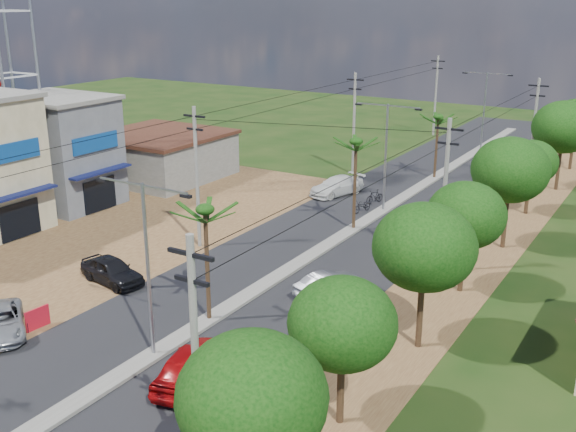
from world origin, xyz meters
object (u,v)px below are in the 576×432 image
at_px(car_white_far, 337,186).
at_px(roadside_sign, 38,319).
at_px(car_red_near, 194,365).
at_px(car_silver_mid, 330,285).
at_px(car_parked_dark, 112,271).
at_px(car_parked_silver, 1,323).

height_order(car_white_far, roadside_sign, car_white_far).
bearing_deg(car_red_near, car_silver_mid, -107.33).
bearing_deg(car_parked_dark, car_white_far, 3.37).
height_order(car_parked_silver, car_parked_dark, car_parked_dark).
height_order(car_red_near, car_silver_mid, car_red_near).
distance_m(car_red_near, car_parked_dark, 11.81).
distance_m(car_silver_mid, roadside_sign, 14.72).
height_order(car_silver_mid, car_white_far, car_white_far).
xyz_separation_m(car_red_near, car_white_far, (-7.90, 27.77, -0.11)).
bearing_deg(car_parked_dark, roadside_sign, -160.88).
height_order(car_parked_dark, roadside_sign, car_parked_dark).
bearing_deg(car_silver_mid, car_parked_dark, 45.21).
bearing_deg(car_white_far, car_parked_dark, -78.85).
bearing_deg(car_white_far, car_red_near, -56.55).
relative_size(car_silver_mid, car_parked_silver, 0.88).
bearing_deg(car_white_far, car_silver_mid, -45.89).
height_order(car_silver_mid, car_parked_dark, car_parked_dark).
height_order(car_silver_mid, car_parked_silver, car_silver_mid).
relative_size(car_parked_dark, roadside_sign, 3.29).
xyz_separation_m(car_red_near, car_parked_silver, (-10.43, -1.53, -0.20)).
xyz_separation_m(car_silver_mid, car_parked_dark, (-11.20, -4.76, 0.07)).
height_order(car_red_near, car_parked_dark, car_red_near).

